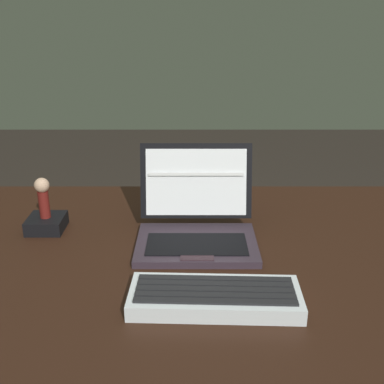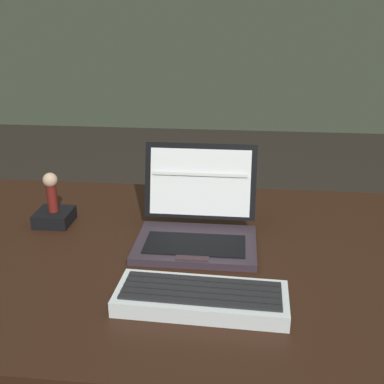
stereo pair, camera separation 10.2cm
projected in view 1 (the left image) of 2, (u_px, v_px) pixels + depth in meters
desk at (201, 276)px, 1.09m from camera, size 1.79×0.83×0.70m
laptop_front at (195, 224)px, 1.10m from camera, size 0.28×0.24×0.21m
external_keyboard at (213, 297)px, 0.87m from camera, size 0.32×0.13×0.04m
figurine_stand at (45, 224)px, 1.16m from camera, size 0.09×0.09×0.03m
figurine at (41, 195)px, 1.14m from camera, size 0.04×0.04×0.10m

